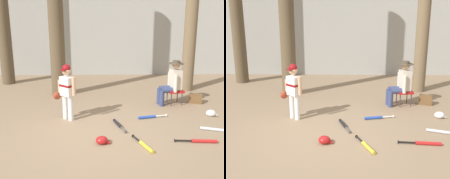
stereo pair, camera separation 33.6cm
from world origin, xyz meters
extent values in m
plane|color=#897056|center=(0.00, 0.00, 0.00)|extent=(60.00, 60.00, 0.00)
cube|color=#9E9E99|center=(0.00, 6.11, 1.56)|extent=(18.00, 0.36, 3.13)
cone|color=brown|center=(-1.27, 2.98, 0.00)|extent=(0.57, 0.57, 0.26)
cylinder|color=brown|center=(2.78, 3.47, 2.24)|extent=(0.39, 0.39, 4.49)
cone|color=brown|center=(2.78, 3.47, 0.00)|extent=(0.65, 0.65, 0.23)
cylinder|color=white|center=(-0.68, 0.86, 0.29)|extent=(0.12, 0.12, 0.58)
cylinder|color=white|center=(-0.82, 0.97, 0.29)|extent=(0.12, 0.12, 0.58)
cube|color=white|center=(-0.75, 0.91, 0.80)|extent=(0.36, 0.35, 0.44)
cube|color=maroon|center=(-0.75, 0.91, 0.82)|extent=(0.37, 0.36, 0.05)
sphere|color=tan|center=(-0.75, 0.91, 1.15)|extent=(0.20, 0.20, 0.20)
sphere|color=maroon|center=(-0.75, 0.91, 1.21)|extent=(0.19, 0.19, 0.19)
cube|color=maroon|center=(-0.81, 0.85, 1.19)|extent=(0.17, 0.17, 0.02)
cylinder|color=tan|center=(-0.58, 0.74, 0.84)|extent=(0.11, 0.11, 0.42)
cylinder|color=tan|center=(-0.94, 1.02, 0.72)|extent=(0.11, 0.11, 0.40)
ellipsoid|color=#933823|center=(-0.99, 0.99, 0.56)|extent=(0.23, 0.25, 0.18)
cube|color=red|center=(2.01, 1.99, 0.38)|extent=(0.46, 0.46, 0.06)
cylinder|color=#333338|center=(1.88, 1.82, 0.19)|extent=(0.02, 0.02, 0.38)
cylinder|color=#333338|center=(1.83, 2.12, 0.19)|extent=(0.02, 0.02, 0.38)
cylinder|color=#333338|center=(2.18, 1.87, 0.19)|extent=(0.02, 0.02, 0.38)
cylinder|color=#333338|center=(2.13, 2.16, 0.19)|extent=(0.02, 0.02, 0.38)
cylinder|color=navy|center=(1.63, 1.83, 0.21)|extent=(0.13, 0.13, 0.43)
cylinder|color=navy|center=(1.60, 2.03, 0.21)|extent=(0.13, 0.13, 0.43)
cylinder|color=navy|center=(1.82, 1.86, 0.43)|extent=(0.42, 0.21, 0.15)
cylinder|color=navy|center=(1.79, 2.06, 0.43)|extent=(0.42, 0.21, 0.15)
cube|color=beige|center=(2.01, 1.99, 0.69)|extent=(0.29, 0.39, 0.52)
cylinder|color=beige|center=(1.96, 1.76, 0.63)|extent=(0.10, 0.10, 0.46)
cylinder|color=beige|center=(1.89, 2.20, 0.63)|extent=(0.10, 0.10, 0.46)
sphere|color=tan|center=(2.01, 1.99, 1.09)|extent=(0.22, 0.22, 0.22)
cylinder|color=#4C4233|center=(2.01, 1.99, 1.12)|extent=(0.40, 0.40, 0.02)
cylinder|color=#4C4233|center=(2.01, 1.99, 1.16)|extent=(0.20, 0.20, 0.09)
cube|color=brown|center=(2.62, 2.06, 0.13)|extent=(0.38, 0.29, 0.26)
cone|color=brown|center=(-3.30, 4.54, 0.00)|extent=(0.72, 0.72, 0.27)
cylinder|color=black|center=(0.38, 0.55, 0.03)|extent=(0.19, 0.42, 0.07)
cylinder|color=#4C4C51|center=(0.49, 0.21, 0.03)|extent=(0.12, 0.28, 0.03)
cylinder|color=#4C4C51|center=(0.53, 0.08, 0.03)|extent=(0.06, 0.03, 0.06)
cylinder|color=yellow|center=(0.85, -0.61, 0.03)|extent=(0.23, 0.44, 0.07)
cylinder|color=black|center=(0.71, -0.26, 0.03)|extent=(0.14, 0.29, 0.03)
cylinder|color=black|center=(0.66, -0.13, 0.03)|extent=(0.06, 0.04, 0.06)
cylinder|color=#2347AD|center=(1.09, 0.92, 0.03)|extent=(0.43, 0.16, 0.07)
cylinder|color=silver|center=(1.44, 0.99, 0.03)|extent=(0.28, 0.09, 0.03)
cylinder|color=silver|center=(1.58, 1.02, 0.03)|extent=(0.03, 0.06, 0.06)
cylinder|color=#B7BCC6|center=(2.37, 0.16, 0.03)|extent=(0.49, 0.22, 0.07)
cylinder|color=red|center=(2.00, -0.40, 0.03)|extent=(0.48, 0.11, 0.07)
cylinder|color=black|center=(1.60, -0.37, 0.03)|extent=(0.32, 0.06, 0.03)
cylinder|color=black|center=(1.44, -0.35, 0.03)|extent=(0.02, 0.06, 0.06)
ellipsoid|color=#A81919|center=(0.04, -0.38, 0.07)|extent=(0.23, 0.21, 0.16)
cube|color=#A81919|center=(0.15, -0.38, 0.03)|extent=(0.09, 0.12, 0.02)
ellipsoid|color=silver|center=(2.67, 1.04, 0.07)|extent=(0.23, 0.21, 0.16)
cube|color=silver|center=(2.78, 1.04, 0.03)|extent=(0.10, 0.12, 0.02)
camera|label=1|loc=(0.08, -5.23, 2.37)|focal=44.71mm
camera|label=2|loc=(0.42, -5.23, 2.37)|focal=44.71mm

